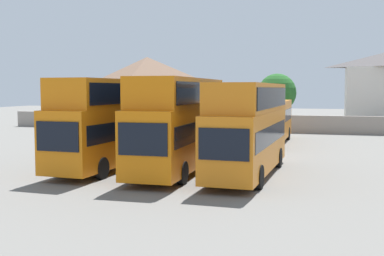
{
  "coord_description": "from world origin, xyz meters",
  "views": [
    {
      "loc": [
        7.92,
        -24.58,
        4.46
      ],
      "look_at": [
        0.0,
        3.0,
        2.14
      ],
      "focal_mm": 45.2,
      "sensor_mm": 36.0,
      "label": 1
    }
  ],
  "objects": [
    {
      "name": "ground",
      "position": [
        0.0,
        18.0,
        0.0
      ],
      "size": [
        140.0,
        140.0,
        0.0
      ],
      "primitive_type": "plane",
      "color": "slate"
    },
    {
      "name": "house_terrace_left",
      "position": [
        -14.58,
        33.08,
        4.34
      ],
      "size": [
        9.59,
        7.67,
        8.49
      ],
      "color": "#9E7A60",
      "rests_on": "ground"
    },
    {
      "name": "bus_2",
      "position": [
        0.09,
        0.26,
        2.83
      ],
      "size": [
        2.81,
        11.22,
        5.03
      ],
      "rotation": [
        0.0,
        0.0,
        -1.55
      ],
      "color": "orange",
      "rests_on": "ground"
    },
    {
      "name": "tree_left_of_lot",
      "position": [
        2.37,
        27.72,
        4.02
      ],
      "size": [
        4.11,
        4.11,
        6.11
      ],
      "color": "brown",
      "rests_on": "ground"
    },
    {
      "name": "bus_1",
      "position": [
        -3.95,
        0.19,
        2.81
      ],
      "size": [
        2.98,
        10.31,
        4.99
      ],
      "rotation": [
        0.0,
        0.0,
        -1.61
      ],
      "color": "orange",
      "rests_on": "ground"
    },
    {
      "name": "bus_4",
      "position": [
        -3.99,
        15.28,
        1.93
      ],
      "size": [
        3.51,
        11.42,
        3.37
      ],
      "rotation": [
        0.0,
        0.0,
        -1.49
      ],
      "color": "orange",
      "rests_on": "ground"
    },
    {
      "name": "bus_5",
      "position": [
        0.42,
        15.25,
        1.99
      ],
      "size": [
        2.95,
        11.16,
        3.49
      ],
      "rotation": [
        0.0,
        0.0,
        -1.54
      ],
      "color": "orange",
      "rests_on": "ground"
    },
    {
      "name": "bus_6",
      "position": [
        3.19,
        15.05,
        1.99
      ],
      "size": [
        2.69,
        10.75,
        3.48
      ],
      "rotation": [
        0.0,
        0.0,
        -1.58
      ],
      "color": "orange",
      "rests_on": "ground"
    },
    {
      "name": "depot_boundary_wall",
      "position": [
        0.0,
        25.22,
        0.9
      ],
      "size": [
        56.0,
        0.5,
        1.8
      ],
      "primitive_type": "cube",
      "color": "gray",
      "rests_on": "ground"
    },
    {
      "name": "bus_3",
      "position": [
        3.91,
        -0.04,
        2.68
      ],
      "size": [
        2.8,
        10.45,
        4.74
      ],
      "rotation": [
        0.0,
        0.0,
        -1.6
      ],
      "color": "orange",
      "rests_on": "ground"
    }
  ]
}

